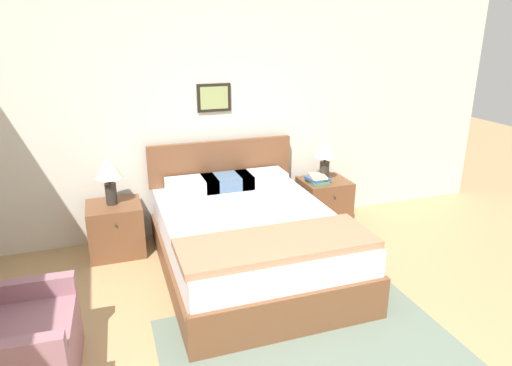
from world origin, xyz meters
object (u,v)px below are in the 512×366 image
object	(u,v)px
bed	(250,240)
table_lamp_near_window	(109,171)
table_lamp_by_door	(325,151)
nightstand_near_window	(116,229)
nightstand_by_door	(324,201)
armchair	(15,347)

from	to	relation	value
bed	table_lamp_near_window	xyz separation A→B (m)	(-1.19, 0.81, 0.56)
bed	table_lamp_by_door	distance (m)	1.53
nightstand_near_window	table_lamp_by_door	size ratio (longest dim) A/B	1.06
nightstand_near_window	table_lamp_by_door	bearing A→B (deg)	0.40
nightstand_by_door	table_lamp_by_door	size ratio (longest dim) A/B	1.06
table_lamp_near_window	table_lamp_by_door	size ratio (longest dim) A/B	1.00
armchair	table_lamp_near_window	bearing A→B (deg)	161.03
table_lamp_near_window	table_lamp_by_door	bearing A→B (deg)	0.00
table_lamp_by_door	bed	bearing A→B (deg)	-145.32
nightstand_near_window	nightstand_by_door	world-z (taller)	same
nightstand_near_window	table_lamp_near_window	world-z (taller)	table_lamp_near_window
table_lamp_near_window	table_lamp_by_door	world-z (taller)	same
nightstand_near_window	nightstand_by_door	xyz separation A→B (m)	(2.35, 0.00, 0.00)
nightstand_by_door	table_lamp_near_window	distance (m)	2.44
table_lamp_by_door	nightstand_by_door	bearing A→B (deg)	-73.90
bed	table_lamp_by_door	size ratio (longest dim) A/B	4.20
nightstand_near_window	nightstand_by_door	distance (m)	2.35
nightstand_near_window	table_lamp_by_door	distance (m)	2.43
table_lamp_near_window	table_lamp_by_door	xyz separation A→B (m)	(2.36, 0.00, 0.00)
armchair	table_lamp_near_window	xyz separation A→B (m)	(0.68, 1.73, 0.59)
nightstand_by_door	table_lamp_near_window	world-z (taller)	table_lamp_near_window
table_lamp_near_window	nightstand_by_door	bearing A→B (deg)	-0.40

